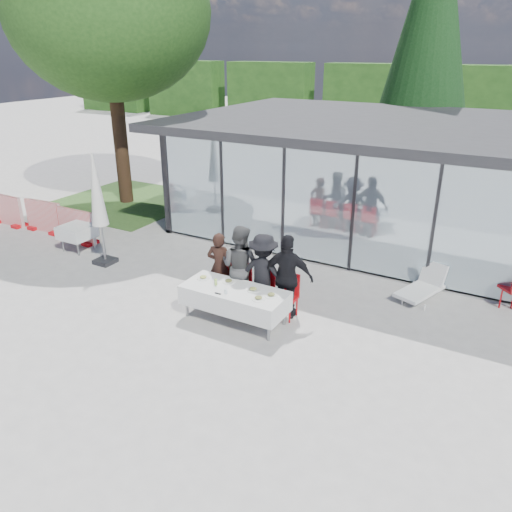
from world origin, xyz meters
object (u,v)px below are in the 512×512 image
at_px(diner_chair_d, 288,293).
at_px(spare_table_left, 77,232).
at_px(plate_c, 253,289).
at_px(diner_chair_b, 241,282).
at_px(lounger, 424,286).
at_px(deciduous_tree, 107,12).
at_px(diner_chair_c, 264,287).
at_px(folded_eyeglasses, 218,294).
at_px(dining_table, 235,298).
at_px(diner_c, 263,273).
at_px(juice_bottle, 216,282).
at_px(diner_a, 220,266).
at_px(diner_chair_a, 221,277).
at_px(plate_d, 271,295).
at_px(plate_a, 203,277).
at_px(conifer_tree, 430,30).
at_px(plate_b, 229,281).
at_px(market_umbrella, 97,196).
at_px(diner_b, 240,266).
at_px(diner_d, 288,277).
at_px(construction_barriers, 9,211).
at_px(plate_extra, 258,298).

xyz_separation_m(diner_chair_d, spare_table_left, (-6.91, 0.48, 0.02)).
bearing_deg(plate_c, diner_chair_b, 137.14).
distance_m(lounger, deciduous_tree, 13.31).
distance_m(diner_chair_c, spare_table_left, 6.35).
bearing_deg(lounger, folded_eyeglasses, -134.38).
bearing_deg(dining_table, diner_c, 67.17).
bearing_deg(juice_bottle, deciduous_tree, 144.23).
height_order(diner_a, lounger, diner_a).
relative_size(diner_chair_a, plate_d, 3.56).
distance_m(plate_a, plate_c, 1.24).
height_order(folded_eyeglasses, lounger, folded_eyeglasses).
distance_m(diner_a, diner_chair_b, 0.61).
relative_size(spare_table_left, conifer_tree, 0.08).
distance_m(diner_c, folded_eyeglasses, 1.18).
relative_size(plate_b, market_umbrella, 0.09).
bearing_deg(diner_a, diner_chair_a, -101.26).
height_order(diner_chair_b, lounger, diner_chair_b).
xyz_separation_m(diner_b, diner_d, (1.17, 0.00, -0.00)).
height_order(plate_a, conifer_tree, conifer_tree).
xyz_separation_m(diner_chair_a, diner_chair_c, (1.13, 0.00, 0.00)).
height_order(plate_b, folded_eyeglasses, plate_b).
height_order(diner_a, deciduous_tree, deciduous_tree).
xyz_separation_m(diner_a, folded_eyeglasses, (0.66, -1.07, -0.05)).
bearing_deg(lounger, diner_a, -149.20).
distance_m(diner_chair_b, spare_table_left, 5.76).
bearing_deg(dining_table, diner_a, 139.54).
height_order(diner_chair_c, plate_a, diner_chair_c).
bearing_deg(diner_b, diner_a, -0.13).
xyz_separation_m(diner_c, diner_chair_d, (0.58, 0.04, -0.35)).
xyz_separation_m(diner_chair_a, diner_c, (1.13, -0.04, 0.35)).
height_order(diner_d, lounger, diner_d).
distance_m(diner_a, folded_eyeglasses, 1.26).
bearing_deg(lounger, diner_chair_c, -140.91).
bearing_deg(diner_b, construction_barriers, -6.41).
relative_size(deciduous_tree, conifer_tree, 0.89).
relative_size(diner_a, diner_chair_a, 1.66).
height_order(diner_chair_a, market_umbrella, market_umbrella).
bearing_deg(dining_table, market_umbrella, 169.14).
bearing_deg(plate_b, deciduous_tree, 146.00).
height_order(plate_c, folded_eyeglasses, plate_c).
relative_size(diner_b, lounger, 1.29).
xyz_separation_m(plate_a, folded_eyeglasses, (0.68, -0.46, -0.02)).
relative_size(plate_b, conifer_tree, 0.03).
height_order(plate_c, market_umbrella, market_umbrella).
height_order(plate_c, plate_extra, same).
bearing_deg(diner_d, diner_a, -11.85).
relative_size(plate_b, folded_eyeglasses, 1.95).
height_order(construction_barriers, deciduous_tree, deciduous_tree).
height_order(diner_d, spare_table_left, diner_d).
xyz_separation_m(market_umbrella, conifer_tree, (5.42, 11.70, 4.10)).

